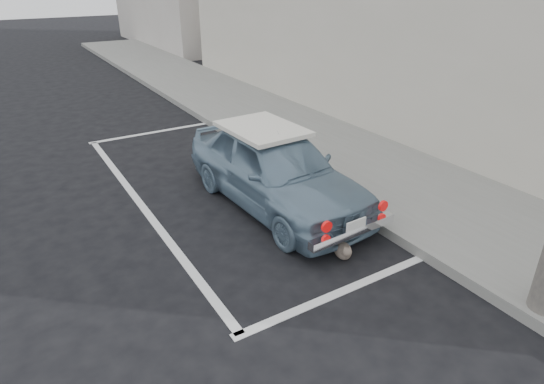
# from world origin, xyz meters

# --- Properties ---
(ground) EXTENTS (80.00, 80.00, 0.00)m
(ground) POSITION_xyz_m (0.00, 0.00, 0.00)
(ground) COLOR black
(ground) RESTS_ON ground
(sidewalk) EXTENTS (2.80, 40.00, 0.15)m
(sidewalk) POSITION_xyz_m (3.20, 2.00, 0.07)
(sidewalk) COLOR slate
(sidewalk) RESTS_ON ground
(pline_rear) EXTENTS (3.00, 0.12, 0.01)m
(pline_rear) POSITION_xyz_m (0.50, -0.50, 0.00)
(pline_rear) COLOR silver
(pline_rear) RESTS_ON ground
(pline_front) EXTENTS (3.00, 0.12, 0.01)m
(pline_front) POSITION_xyz_m (0.50, 6.50, 0.00)
(pline_front) COLOR silver
(pline_front) RESTS_ON ground
(pline_side) EXTENTS (0.12, 7.00, 0.01)m
(pline_side) POSITION_xyz_m (-0.90, 3.00, 0.00)
(pline_side) COLOR silver
(pline_side) RESTS_ON ground
(retro_coupe) EXTENTS (1.66, 3.79, 1.27)m
(retro_coupe) POSITION_xyz_m (1.00, 1.85, 0.64)
(retro_coupe) COLOR #6C899F
(retro_coupe) RESTS_ON ground
(cat) EXTENTS (0.34, 0.47, 0.27)m
(cat) POSITION_xyz_m (0.94, 0.06, 0.12)
(cat) COLOR #665B4D
(cat) RESTS_ON ground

